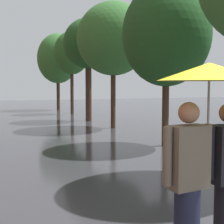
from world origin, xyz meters
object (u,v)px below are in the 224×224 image
(street_tree_1, at_px, (166,35))
(street_tree_4, at_px, (72,53))
(street_tree_2, at_px, (113,39))
(street_tree_5, at_px, (58,59))
(couple_under_umbrella, at_px, (208,134))
(street_tree_3, at_px, (88,44))

(street_tree_1, bearing_deg, street_tree_4, 89.64)
(street_tree_1, height_order, street_tree_4, street_tree_4)
(street_tree_4, bearing_deg, street_tree_1, -90.36)
(street_tree_4, bearing_deg, street_tree_2, -90.51)
(street_tree_5, bearing_deg, couple_under_umbrella, -97.48)
(street_tree_1, bearing_deg, couple_under_umbrella, -116.47)
(street_tree_2, bearing_deg, couple_under_umbrella, -105.91)
(street_tree_4, relative_size, couple_under_umbrella, 2.56)
(street_tree_3, height_order, couple_under_umbrella, street_tree_3)
(street_tree_1, xyz_separation_m, street_tree_4, (0.08, 12.11, 0.56))
(street_tree_4, height_order, couple_under_umbrella, street_tree_4)
(street_tree_3, distance_m, street_tree_5, 7.92)
(street_tree_3, bearing_deg, street_tree_5, 89.92)
(street_tree_4, xyz_separation_m, couple_under_umbrella, (-3.03, -18.05, -2.57))
(couple_under_umbrella, bearing_deg, street_tree_3, 78.30)
(street_tree_3, xyz_separation_m, street_tree_5, (0.01, 7.92, -0.13))
(street_tree_1, height_order, street_tree_2, street_tree_2)
(street_tree_2, xyz_separation_m, street_tree_4, (0.07, 7.65, 0.10))
(street_tree_5, relative_size, couple_under_umbrella, 2.73)
(street_tree_5, distance_m, couple_under_umbrella, 21.82)
(street_tree_2, distance_m, couple_under_umbrella, 11.09)
(street_tree_1, relative_size, street_tree_2, 0.91)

